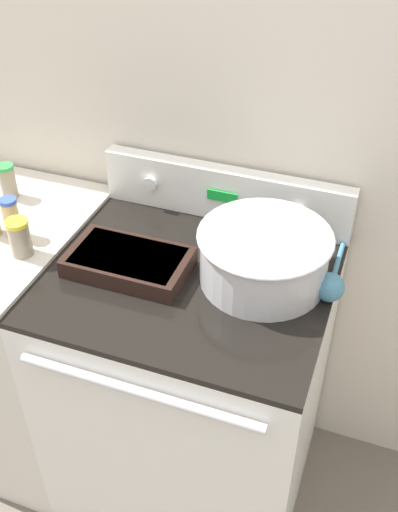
% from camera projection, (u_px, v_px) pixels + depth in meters
% --- Properties ---
extents(kitchen_wall, '(8.00, 0.05, 2.50)m').
position_uv_depth(kitchen_wall, '(235.00, 98.00, 1.62)').
color(kitchen_wall, beige).
rests_on(kitchen_wall, ground_plane).
extents(stove_range, '(0.74, 0.67, 0.90)m').
position_uv_depth(stove_range, '(191.00, 388.00, 1.85)').
color(stove_range, white).
rests_on(stove_range, ground_plane).
extents(control_panel, '(0.74, 0.07, 0.16)m').
position_uv_depth(control_panel, '(226.00, 193.00, 1.74)').
color(control_panel, white).
rests_on(control_panel, stove_range).
extents(side_counter, '(0.46, 0.64, 0.91)m').
position_uv_depth(side_counter, '(24.00, 338.00, 2.01)').
color(side_counter, silver).
rests_on(side_counter, ground_plane).
extents(mixing_bowl, '(0.34, 0.34, 0.15)m').
position_uv_depth(mixing_bowl, '(264.00, 255.00, 1.51)').
color(mixing_bowl, silver).
rests_on(mixing_bowl, stove_range).
extents(casserole_dish, '(0.32, 0.19, 0.05)m').
position_uv_depth(casserole_dish, '(129.00, 261.00, 1.57)').
color(casserole_dish, black).
rests_on(casserole_dish, stove_range).
extents(ladle, '(0.07, 0.31, 0.07)m').
position_uv_depth(ladle, '(330.00, 284.00, 1.49)').
color(ladle, teal).
rests_on(ladle, stove_range).
extents(spice_jar_yellow_cap, '(0.06, 0.06, 0.11)m').
position_uv_depth(spice_jar_yellow_cap, '(20.00, 238.00, 1.59)').
color(spice_jar_yellow_cap, gray).
rests_on(spice_jar_yellow_cap, side_counter).
extents(spice_jar_blue_cap, '(0.05, 0.05, 0.12)m').
position_uv_depth(spice_jar_blue_cap, '(11.00, 217.00, 1.66)').
color(spice_jar_blue_cap, tan).
rests_on(spice_jar_blue_cap, side_counter).
extents(spice_jar_green_cap, '(0.05, 0.05, 0.11)m').
position_uv_depth(spice_jar_green_cap, '(8.00, 181.00, 1.82)').
color(spice_jar_green_cap, gray).
rests_on(spice_jar_green_cap, side_counter).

